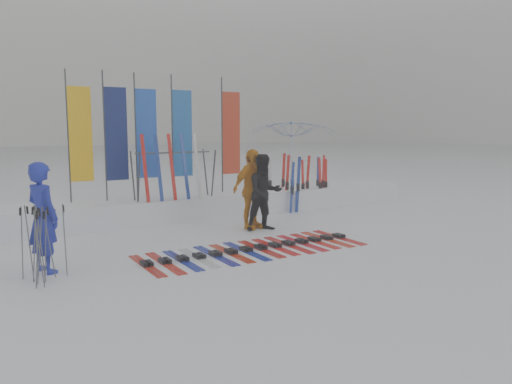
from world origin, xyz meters
TOP-DOWN VIEW (x-y plane):
  - ground at (0.00, 0.00)m, footprint 120.00×120.00m
  - snow_bank at (0.00, 4.60)m, footprint 14.00×1.60m
  - person_blue at (-4.26, 1.06)m, footprint 0.68×0.80m
  - person_black at (0.71, 2.07)m, footprint 0.95×0.78m
  - person_yellow at (0.55, 2.40)m, footprint 1.20×0.73m
  - tent_canopy at (4.08, 5.67)m, footprint 3.88×3.91m
  - ski_row at (-0.50, 0.53)m, footprint 4.54×1.68m
  - pole_cluster at (-4.40, 0.54)m, footprint 0.66×0.70m
  - feather_flags at (-0.99, 4.83)m, footprint 4.67×0.22m
  - ski_rack at (-0.68, 4.20)m, footprint 2.04×0.80m
  - upright_skis at (3.35, 4.21)m, footprint 1.75×1.14m

SIDE VIEW (x-z plane):
  - ground at x=0.00m, z-range 0.00..0.00m
  - ski_row at x=-0.50m, z-range 0.00..0.07m
  - snow_bank at x=0.00m, z-range 0.00..0.60m
  - pole_cluster at x=-4.40m, z-range -0.02..1.22m
  - upright_skis at x=3.35m, z-range -0.05..1.60m
  - person_black at x=0.71m, z-range 0.00..1.80m
  - person_blue at x=-4.26m, z-range 0.00..1.86m
  - person_yellow at x=0.55m, z-range 0.00..1.91m
  - tent_canopy at x=4.08m, z-range 0.00..2.73m
  - ski_rack at x=-0.68m, z-range 0.77..2.00m
  - feather_flags at x=-0.99m, z-range 0.64..3.84m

